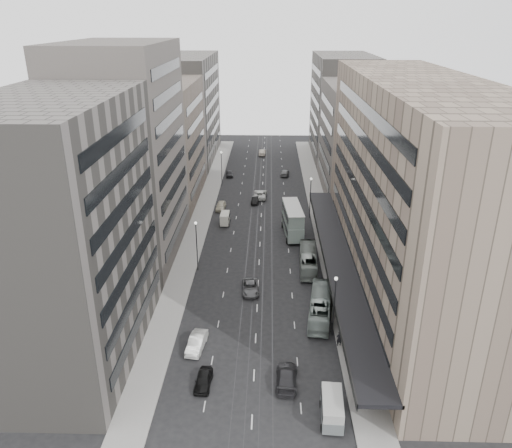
# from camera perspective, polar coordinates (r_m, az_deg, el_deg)

# --- Properties ---
(ground) EXTENTS (220.00, 220.00, 0.00)m
(ground) POSITION_cam_1_polar(r_m,az_deg,el_deg) (69.19, 0.10, -10.03)
(ground) COLOR black
(ground) RESTS_ON ground
(sidewalk_right) EXTENTS (4.00, 125.00, 0.15)m
(sidewalk_right) POSITION_cam_1_polar(r_m,az_deg,el_deg) (103.27, 7.30, 1.29)
(sidewalk_right) COLOR gray
(sidewalk_right) RESTS_ON ground
(sidewalk_left) EXTENTS (4.00, 125.00, 0.15)m
(sidewalk_left) POSITION_cam_1_polar(r_m,az_deg,el_deg) (103.60, -6.03, 1.42)
(sidewalk_left) COLOR gray
(sidewalk_left) RESTS_ON ground
(department_store) EXTENTS (19.20, 60.00, 30.00)m
(department_store) POSITION_cam_1_polar(r_m,az_deg,el_deg) (72.72, 17.46, 3.63)
(department_store) COLOR gray
(department_store) RESTS_ON ground
(building_right_mid) EXTENTS (15.00, 28.00, 24.00)m
(building_right_mid) POSITION_cam_1_polar(r_m,az_deg,el_deg) (114.87, 11.71, 9.43)
(building_right_mid) COLOR #544E49
(building_right_mid) RESTS_ON ground
(building_right_far) EXTENTS (15.00, 32.00, 28.00)m
(building_right_far) POSITION_cam_1_polar(r_m,az_deg,el_deg) (143.56, 9.79, 12.96)
(building_right_far) COLOR #5D5953
(building_right_far) RESTS_ON ground
(building_left_a) EXTENTS (15.00, 28.00, 30.00)m
(building_left_a) POSITION_cam_1_polar(r_m,az_deg,el_deg) (59.56, -21.25, -1.03)
(building_left_a) COLOR #5D5953
(building_left_a) RESTS_ON ground
(building_left_b) EXTENTS (15.00, 26.00, 34.00)m
(building_left_b) POSITION_cam_1_polar(r_m,az_deg,el_deg) (83.08, -14.68, 7.73)
(building_left_b) COLOR #544E49
(building_left_b) RESTS_ON ground
(building_left_c) EXTENTS (15.00, 28.00, 25.00)m
(building_left_c) POSITION_cam_1_polar(r_m,az_deg,el_deg) (109.57, -10.74, 9.14)
(building_left_c) COLOR #65574F
(building_left_c) RESTS_ON ground
(building_left_d) EXTENTS (15.00, 38.00, 28.00)m
(building_left_d) POSITION_cam_1_polar(r_m,az_deg,el_deg) (141.07, -8.06, 12.90)
(building_left_d) COLOR #5D5953
(building_left_d) RESTS_ON ground
(lamp_right_near) EXTENTS (0.44, 0.44, 8.32)m
(lamp_right_near) POSITION_cam_1_polar(r_m,az_deg,el_deg) (62.72, 8.98, -8.50)
(lamp_right_near) COLOR #262628
(lamp_right_near) RESTS_ON ground
(lamp_right_far) EXTENTS (0.44, 0.44, 8.32)m
(lamp_right_far) POSITION_cam_1_polar(r_m,az_deg,el_deg) (98.95, 6.25, 3.55)
(lamp_right_far) COLOR #262628
(lamp_right_far) RESTS_ON ground
(lamp_left_near) EXTENTS (0.44, 0.44, 8.32)m
(lamp_left_near) POSITION_cam_1_polar(r_m,az_deg,el_deg) (78.03, -6.82, -1.86)
(lamp_left_near) COLOR #262628
(lamp_left_near) RESTS_ON ground
(lamp_left_far) EXTENTS (0.44, 0.44, 8.32)m
(lamp_left_far) POSITION_cam_1_polar(r_m,az_deg,el_deg) (118.22, -3.97, 6.81)
(lamp_left_far) COLOR #262628
(lamp_left_far) RESTS_ON ground
(bus_near) EXTENTS (4.16, 11.51, 3.13)m
(bus_near) POSITION_cam_1_polar(r_m,az_deg,el_deg) (68.03, 7.36, -9.30)
(bus_near) COLOR gray
(bus_near) RESTS_ON ground
(bus_far) EXTENTS (3.04, 10.96, 3.02)m
(bus_far) POSITION_cam_1_polar(r_m,az_deg,el_deg) (80.07, 5.98, -4.08)
(bus_far) COLOR gray
(bus_far) RESTS_ON ground
(double_decker) EXTENTS (3.90, 10.49, 5.62)m
(double_decker) POSITION_cam_1_polar(r_m,az_deg,el_deg) (91.22, 4.22, 0.48)
(double_decker) COLOR gray
(double_decker) RESTS_ON ground
(vw_microbus) EXTENTS (2.51, 5.03, 2.65)m
(vw_microbus) POSITION_cam_1_polar(r_m,az_deg,el_deg) (53.23, 8.70, -20.05)
(vw_microbus) COLOR #575D5F
(vw_microbus) RESTS_ON ground
(panel_van) EXTENTS (1.83, 3.68, 2.31)m
(panel_van) POSITION_cam_1_polar(r_m,az_deg,el_deg) (96.59, -3.58, 0.66)
(panel_van) COLOR beige
(panel_van) RESTS_ON ground
(sedan_0) EXTENTS (1.90, 4.27, 1.43)m
(sedan_0) POSITION_cam_1_polar(r_m,az_deg,el_deg) (57.24, -6.02, -17.31)
(sedan_0) COLOR black
(sedan_0) RESTS_ON ground
(sedan_1) EXTENTS (2.33, 5.16, 1.64)m
(sedan_1) POSITION_cam_1_polar(r_m,az_deg,el_deg) (62.51, -6.80, -13.30)
(sedan_1) COLOR silver
(sedan_1) RESTS_ON ground
(sedan_2) EXTENTS (2.71, 5.28, 1.42)m
(sedan_2) POSITION_cam_1_polar(r_m,az_deg,el_deg) (73.47, -0.65, -7.27)
(sedan_2) COLOR #565659
(sedan_2) RESTS_ON ground
(sedan_3) EXTENTS (2.59, 5.78, 1.65)m
(sedan_3) POSITION_cam_1_polar(r_m,az_deg,el_deg) (57.26, 3.51, -17.05)
(sedan_3) COLOR #242326
(sedan_3) RESTS_ON ground
(sedan_4) EXTENTS (2.01, 4.73, 1.60)m
(sedan_4) POSITION_cam_1_polar(r_m,az_deg,el_deg) (104.37, -4.04, 2.08)
(sedan_4) COLOR beige
(sedan_4) RESTS_ON ground
(sedan_5) EXTENTS (1.62, 4.12, 1.33)m
(sedan_5) POSITION_cam_1_polar(r_m,az_deg,el_deg) (107.79, -0.11, 2.74)
(sedan_5) COLOR black
(sedan_5) RESTS_ON ground
(sedan_6) EXTENTS (3.03, 6.14, 1.67)m
(sedan_6) POSITION_cam_1_polar(r_m,az_deg,el_deg) (110.95, 0.47, 3.43)
(sedan_6) COLOR silver
(sedan_6) RESTS_ON ground
(sedan_7) EXTENTS (2.42, 5.04, 1.42)m
(sedan_7) POSITION_cam_1_polar(r_m,az_deg,el_deg) (127.24, 3.31, 5.87)
(sedan_7) COLOR slate
(sedan_7) RESTS_ON ground
(sedan_8) EXTENTS (2.20, 4.42, 1.45)m
(sedan_8) POSITION_cam_1_polar(r_m,az_deg,el_deg) (126.45, -3.06, 5.77)
(sedan_8) COLOR black
(sedan_8) RESTS_ON ground
(sedan_9) EXTENTS (2.05, 5.19, 1.68)m
(sedan_9) POSITION_cam_1_polar(r_m,az_deg,el_deg) (146.41, 0.74, 8.20)
(sedan_9) COLOR beige
(sedan_9) RESTS_ON ground
(pedestrian) EXTENTS (0.80, 0.62, 1.96)m
(pedestrian) POSITION_cam_1_polar(r_m,az_deg,el_deg) (63.04, 9.47, -12.79)
(pedestrian) COLOR black
(pedestrian) RESTS_ON sidewalk_right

